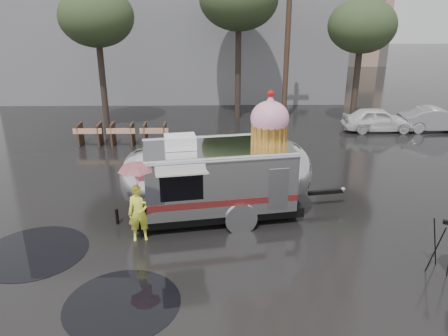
{
  "coord_description": "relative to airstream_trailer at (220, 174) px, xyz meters",
  "views": [
    {
      "loc": [
        -1.24,
        -9.44,
        6.26
      ],
      "look_at": [
        -1.01,
        2.74,
        1.57
      ],
      "focal_mm": 35.0,
      "sensor_mm": 36.0,
      "label": 1
    }
  ],
  "objects": [
    {
      "name": "airstream_trailer",
      "position": [
        0.0,
        0.0,
        0.0
      ],
      "size": [
        7.22,
        3.5,
        3.93
      ],
      "rotation": [
        0.0,
        0.0,
        0.17
      ],
      "color": "silver",
      "rests_on": "ground"
    },
    {
      "name": "utility_pole",
      "position": [
        3.62,
        11.25,
        3.24
      ],
      "size": [
        1.6,
        0.28,
        9.0
      ],
      "color": "#473323",
      "rests_on": "ground"
    },
    {
      "name": "ground",
      "position": [
        1.12,
        -2.75,
        -1.38
      ],
      "size": [
        120.0,
        120.0,
        0.0
      ],
      "primitive_type": "plane",
      "color": "black",
      "rests_on": "ground"
    },
    {
      "name": "tree_left",
      "position": [
        -5.88,
        10.25,
        4.11
      ],
      "size": [
        3.64,
        3.64,
        6.95
      ],
      "color": "#382D26",
      "rests_on": "ground"
    },
    {
      "name": "puddles",
      "position": [
        -1.23,
        -3.47,
        -1.37
      ],
      "size": [
        15.19,
        5.29,
        0.01
      ],
      "color": "black",
      "rests_on": "ground"
    },
    {
      "name": "barricade_row",
      "position": [
        -4.43,
        7.21,
        -0.86
      ],
      "size": [
        4.3,
        0.8,
        1.0
      ],
      "color": "#473323",
      "rests_on": "ground"
    },
    {
      "name": "umbrella_pink",
      "position": [
        -2.25,
        -1.44,
        0.56
      ],
      "size": [
        1.14,
        1.14,
        2.33
      ],
      "color": "pink",
      "rests_on": "ground"
    },
    {
      "name": "tree_right",
      "position": [
        7.12,
        10.25,
        3.68
      ],
      "size": [
        3.36,
        3.36,
        6.42
      ],
      "color": "#382D26",
      "rests_on": "ground"
    },
    {
      "name": "tripod",
      "position": [
        5.32,
        -3.1,
        -0.56
      ],
      "size": [
        0.58,
        0.54,
        1.41
      ],
      "rotation": [
        0.0,
        0.0,
        -0.42
      ],
      "color": "black",
      "rests_on": "ground"
    },
    {
      "name": "person_left",
      "position": [
        -2.25,
        -1.44,
        -0.56
      ],
      "size": [
        0.66,
        0.51,
        1.65
      ],
      "primitive_type": "imported",
      "rotation": [
        0.0,
        0.0,
        0.2
      ],
      "color": "#ECF13E",
      "rests_on": "ground"
    }
  ]
}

